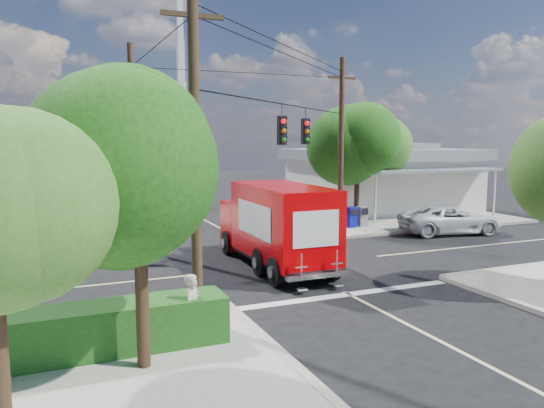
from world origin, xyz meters
TOP-DOWN VIEW (x-y plane):
  - ground at (0.00, 0.00)m, footprint 120.00×120.00m
  - sidewalk_ne at (10.88, 10.88)m, footprint 14.12×14.12m
  - sidewalk_nw at (-10.88, 10.88)m, footprint 14.12×14.12m
  - road_markings at (0.00, -1.47)m, footprint 32.00×32.00m
  - building_ne at (12.50, 11.97)m, footprint 11.80×10.20m
  - radio_tower at (0.50, 20.00)m, footprint 0.80×0.80m
  - tree_sw_front at (-6.99, -7.54)m, footprint 3.88×3.78m
  - tree_ne_front at (7.21, 6.76)m, footprint 4.21×4.14m
  - tree_ne_back at (9.81, 8.96)m, footprint 3.77×3.66m
  - palm_nw_front at (-7.50, 7.50)m, footprint 3.01×3.08m
  - palm_nw_back at (-9.50, 9.00)m, footprint 3.01×3.08m
  - utility_poles at (-1.58, 1.60)m, footprint 12.00×10.68m
  - picket_fence at (-7.80, -5.60)m, footprint 5.94×0.06m
  - hedge_sw at (-8.00, -6.40)m, footprint 6.20×1.20m
  - vending_boxes at (6.50, 6.20)m, footprint 1.90×0.50m
  - delivery_truck at (-0.69, -0.02)m, footprint 2.49×7.52m
  - parked_car at (10.62, 3.07)m, footprint 5.68×3.49m
  - pedestrian at (-5.71, -6.71)m, footprint 0.70×0.73m

SIDE VIEW (x-z plane):
  - ground at x=0.00m, z-range 0.00..0.00m
  - road_markings at x=0.00m, z-range 0.00..0.01m
  - sidewalk_ne at x=10.88m, z-range 0.00..0.14m
  - sidewalk_nw at x=-10.88m, z-range 0.00..0.14m
  - picket_fence at x=-7.80m, z-range 0.18..1.18m
  - hedge_sw at x=-8.00m, z-range 0.14..1.24m
  - vending_boxes at x=6.50m, z-range 0.14..1.24m
  - parked_car at x=10.62m, z-range 0.00..1.47m
  - pedestrian at x=-5.71m, z-range 0.14..1.83m
  - delivery_truck at x=-0.69m, z-range 0.03..3.26m
  - building_ne at x=12.50m, z-range 0.07..4.57m
  - tree_ne_back at x=9.81m, z-range 1.27..7.10m
  - tree_sw_front at x=-6.99m, z-range 1.32..7.35m
  - palm_nw_back at x=-9.50m, z-range 2.08..7.27m
  - utility_poles at x=-1.58m, z-range 0.17..9.17m
  - tree_ne_front at x=7.21m, z-range 1.44..8.09m
  - palm_nw_front at x=-7.50m, z-range 2.25..7.84m
  - radio_tower at x=0.50m, z-range -2.86..14.14m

